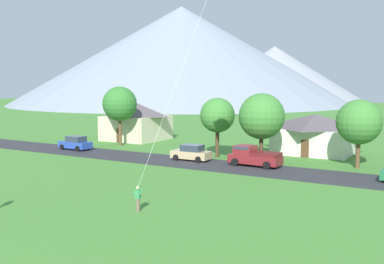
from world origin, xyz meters
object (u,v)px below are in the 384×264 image
Objects in this scene: pickup_truck_maroon_east_side at (254,156)px; house_right_center at (315,133)px; house_leftmost at (136,121)px; parked_car_tan_west_end at (191,153)px; tree_near_left at (120,104)px; parked_car_blue_mid_west at (75,143)px; tree_center at (359,122)px; tree_right_of_center at (217,115)px; tree_near_right at (262,116)px.

house_right_center is at bearing 77.03° from pickup_truck_maroon_east_side.
house_leftmost reaches higher than parked_car_tan_west_end.
tree_near_left is 8.10m from parked_car_blue_mid_west.
house_right_center is 12.32m from pickup_truck_maroon_east_side.
tree_center is (6.34, -7.60, 2.11)m from house_right_center.
house_leftmost is 1.26× the size of tree_center.
tree_right_of_center reaches higher than house_right_center.
parked_car_blue_mid_west is (-1.92, -6.33, -4.69)m from tree_near_left.
tree_center is 17.16m from parked_car_tan_west_end.
house_leftmost is 20.32m from parked_car_tan_west_end.
tree_center is 9.64m from tree_near_right.
tree_center is at bearing 15.99° from parked_car_tan_west_end.
tree_near_right is (21.07, -2.40, -0.74)m from tree_near_left.
house_right_center reaches higher than parked_car_blue_mid_west.
tree_near_left is 16.31m from parked_car_tan_west_end.
tree_near_left is 15.90m from tree_right_of_center.
parked_car_tan_west_end is (16.43, -11.80, -1.96)m from house_leftmost.
tree_near_left is 1.17× the size of tree_center.
parked_car_blue_mid_west is at bearing -171.01° from tree_center.
tree_right_of_center is at bearing 150.06° from pickup_truck_maroon_east_side.
tree_center is at bearing -50.19° from house_right_center.
house_leftmost is 1.08× the size of tree_near_left.
house_leftmost is 1.17× the size of tree_near_right.
house_leftmost is 26.22m from house_right_center.
parked_car_tan_west_end is at bearing -108.53° from tree_right_of_center.
house_right_center is at bearing 51.32° from parked_car_tan_west_end.
house_leftmost is at bearing 144.31° from parked_car_tan_west_end.
tree_center is at bearing 25.50° from pickup_truck_maroon_east_side.
tree_near_left is (-24.29, -6.42, 3.14)m from house_right_center.
tree_near_right is 4.89m from pickup_truck_maroon_east_side.
tree_right_of_center is at bearing -24.82° from house_leftmost.
house_right_center is 1.74× the size of pickup_truck_maroon_east_side.
parked_car_tan_west_end is at bearing -21.79° from tree_near_left.
tree_right_of_center is 18.54m from parked_car_blue_mid_west.
tree_center is 1.58× the size of parked_car_blue_mid_west.
house_right_center is 1.37× the size of tree_center.
house_right_center is 1.38× the size of tree_right_of_center.
tree_right_of_center is (15.73, -2.16, -0.85)m from tree_near_left.
tree_near_left reaches higher than tree_right_of_center.
tree_near_left is at bearing -72.23° from house_leftmost.
tree_center reaches higher than pickup_truck_maroon_east_side.
tree_near_left reaches higher than house_right_center.
tree_near_left is at bearing 73.08° from parked_car_blue_mid_west.
tree_center is (32.55, -7.18, 1.69)m from house_leftmost.
house_leftmost is 33.38m from tree_center.
tree_near_left is at bearing -165.18° from house_right_center.
tree_near_right is 1.37× the size of pickup_truck_maroon_east_side.
tree_right_of_center is 1.57× the size of parked_car_blue_mid_west.
parked_car_tan_west_end is at bearing -177.65° from pickup_truck_maroon_east_side.
pickup_truck_maroon_east_side is (7.04, 0.29, 0.19)m from parked_car_tan_west_end.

